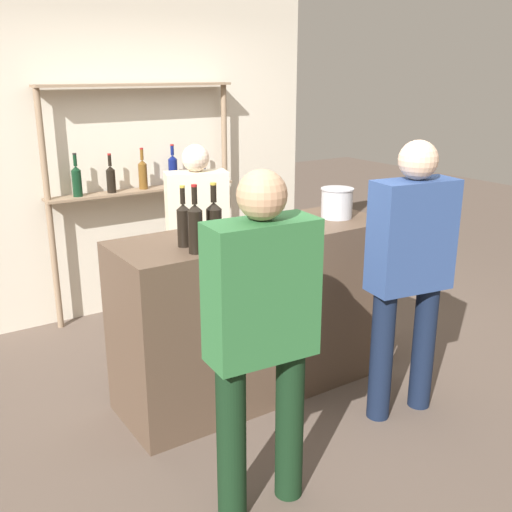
% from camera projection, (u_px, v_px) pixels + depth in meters
% --- Properties ---
extents(ground_plane, '(16.00, 16.00, 0.00)m').
position_uv_depth(ground_plane, '(256.00, 387.00, 4.05)').
color(ground_plane, brown).
extents(bar_counter, '(1.82, 0.62, 1.10)m').
position_uv_depth(bar_counter, '(256.00, 312.00, 3.88)').
color(bar_counter, brown).
rests_on(bar_counter, ground_plane).
extents(back_wall, '(3.42, 0.12, 2.80)m').
position_uv_depth(back_wall, '(133.00, 149.00, 5.15)').
color(back_wall, beige).
rests_on(back_wall, ground_plane).
extents(back_shelf, '(1.66, 0.18, 1.95)m').
position_uv_depth(back_shelf, '(143.00, 169.00, 5.05)').
color(back_shelf, '#897056').
rests_on(back_shelf, ground_plane).
extents(counter_bottle_0, '(0.08, 0.08, 0.38)m').
position_uv_depth(counter_bottle_0, '(195.00, 227.00, 3.23)').
color(counter_bottle_0, black).
rests_on(counter_bottle_0, bar_counter).
extents(counter_bottle_1, '(0.07, 0.07, 0.35)m').
position_uv_depth(counter_bottle_1, '(184.00, 224.00, 3.36)').
color(counter_bottle_1, black).
rests_on(counter_bottle_1, bar_counter).
extents(counter_bottle_2, '(0.09, 0.09, 0.36)m').
position_uv_depth(counter_bottle_2, '(214.00, 222.00, 3.39)').
color(counter_bottle_2, black).
rests_on(counter_bottle_2, bar_counter).
extents(wine_glass, '(0.08, 0.08, 0.15)m').
position_uv_depth(wine_glass, '(258.00, 214.00, 3.68)').
color(wine_glass, silver).
rests_on(wine_glass, bar_counter).
extents(ice_bucket, '(0.22, 0.22, 0.20)m').
position_uv_depth(ice_bucket, '(337.00, 203.00, 4.02)').
color(ice_bucket, '#B2B2B7').
rests_on(ice_bucket, bar_counter).
extents(customer_left, '(0.51, 0.26, 1.66)m').
position_uv_depth(customer_left, '(262.00, 325.00, 2.68)').
color(customer_left, black).
rests_on(customer_left, ground_plane).
extents(server_behind_counter, '(0.50, 0.34, 1.54)m').
position_uv_depth(server_behind_counter, '(198.00, 230.00, 4.54)').
color(server_behind_counter, '#575347').
rests_on(server_behind_counter, ground_plane).
extents(customer_right, '(0.52, 0.29, 1.69)m').
position_uv_depth(customer_right, '(410.00, 263.00, 3.48)').
color(customer_right, '#121C33').
rests_on(customer_right, ground_plane).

